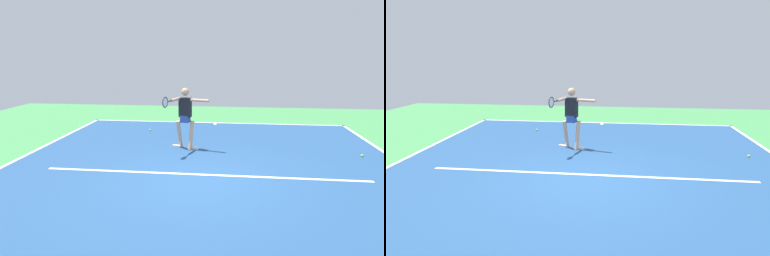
# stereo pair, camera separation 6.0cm
# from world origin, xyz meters

# --- Properties ---
(ground_plane) EXTENTS (20.99, 20.99, 0.00)m
(ground_plane) POSITION_xyz_m (0.00, 0.00, 0.00)
(ground_plane) COLOR #428E4C
(court_surface) EXTENTS (9.91, 12.77, 0.00)m
(court_surface) POSITION_xyz_m (0.00, 0.00, 0.00)
(court_surface) COLOR navy
(court_surface) RESTS_ON ground_plane
(court_line_baseline_near) EXTENTS (9.91, 0.10, 0.01)m
(court_line_baseline_near) POSITION_xyz_m (0.00, -6.33, 0.00)
(court_line_baseline_near) COLOR white
(court_line_baseline_near) RESTS_ON ground_plane
(court_line_service) EXTENTS (7.44, 0.10, 0.01)m
(court_line_service) POSITION_xyz_m (0.00, -0.44, 0.00)
(court_line_service) COLOR white
(court_line_service) RESTS_ON ground_plane
(court_line_centre_mark) EXTENTS (0.10, 0.30, 0.01)m
(court_line_centre_mark) POSITION_xyz_m (0.00, -6.13, 0.00)
(court_line_centre_mark) COLOR white
(court_line_centre_mark) RESTS_ON ground_plane
(tennis_player) EXTENTS (1.16, 1.17, 1.78)m
(tennis_player) POSITION_xyz_m (0.69, -2.52, 1.02)
(tennis_player) COLOR tan
(tennis_player) RESTS_ON ground_plane
(tennis_ball_far_corner) EXTENTS (0.07, 0.07, 0.07)m
(tennis_ball_far_corner) POSITION_xyz_m (2.24, -4.64, 0.03)
(tennis_ball_far_corner) COLOR #C6E53D
(tennis_ball_far_corner) RESTS_ON ground_plane
(tennis_ball_by_sideline) EXTENTS (0.07, 0.07, 0.07)m
(tennis_ball_by_sideline) POSITION_xyz_m (-4.13, -2.29, 0.03)
(tennis_ball_by_sideline) COLOR #C6E53D
(tennis_ball_by_sideline) RESTS_ON ground_plane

